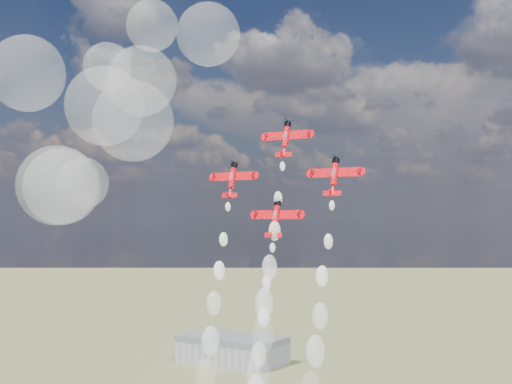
{
  "coord_description": "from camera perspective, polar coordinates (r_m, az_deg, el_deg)",
  "views": [
    {
      "loc": [
        80.5,
        -109.98,
        71.76
      ],
      "look_at": [
        1.43,
        12.88,
        76.86
      ],
      "focal_mm": 50.0,
      "sensor_mm": 36.0,
      "label": 1
    }
  ],
  "objects": [
    {
      "name": "hangar",
      "position": [
        358.53,
        -1.91,
        -12.49
      ],
      "size": [
        50.0,
        28.0,
        13.0
      ],
      "color": "gray",
      "rests_on": "ground"
    },
    {
      "name": "plane_lead",
      "position": [
        145.5,
        2.41,
        4.32
      ],
      "size": [
        10.83,
        4.03,
        7.61
      ],
      "rotation": [
        1.33,
        0.0,
        0.0
      ],
      "color": "red",
      "rests_on": "ground"
    },
    {
      "name": "plane_left",
      "position": [
        149.55,
        -1.92,
        1.03
      ],
      "size": [
        10.83,
        4.03,
        7.61
      ],
      "rotation": [
        1.33,
        0.0,
        0.0
      ],
      "color": "red",
      "rests_on": "ground"
    },
    {
      "name": "plane_right",
      "position": [
        137.42,
        6.28,
        1.31
      ],
      "size": [
        10.83,
        4.03,
        7.61
      ],
      "rotation": [
        1.33,
        0.0,
        0.0
      ],
      "color": "red",
      "rests_on": "ground"
    },
    {
      "name": "plane_slot",
      "position": [
        141.19,
        1.6,
        -2.08
      ],
      "size": [
        10.83,
        4.03,
        7.61
      ],
      "rotation": [
        1.33,
        0.0,
        0.0
      ],
      "color": "red",
      "rests_on": "ground"
    },
    {
      "name": "smoke_trail_lead",
      "position": [
        138.37,
        0.32,
        -13.29
      ],
      "size": [
        5.1,
        14.07,
        49.65
      ],
      "color": "white",
      "rests_on": "plane_lead"
    },
    {
      "name": "drifted_smoke_cloud",
      "position": [
        189.16,
        -12.92,
        5.75
      ],
      "size": [
        72.62,
        34.11,
        55.52
      ],
      "color": "white",
      "rests_on": "ground"
    }
  ]
}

